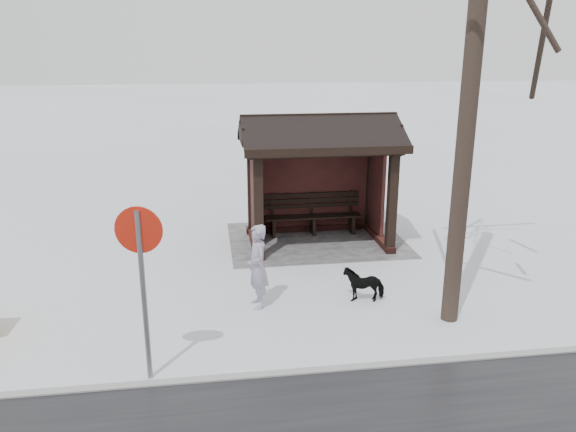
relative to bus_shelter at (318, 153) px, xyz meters
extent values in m
plane|color=silver|center=(0.00, 0.16, -2.17)|extent=(120.00, 120.00, 0.00)
cube|color=gray|center=(0.00, 5.66, -2.16)|extent=(120.00, 0.15, 0.06)
cube|color=gray|center=(0.00, -0.04, -2.16)|extent=(4.20, 3.20, 0.02)
cube|color=#3A1815|center=(0.00, -0.74, -2.09)|extent=(3.30, 0.22, 0.16)
cube|color=#3A1815|center=(-1.50, 0.16, -2.09)|extent=(0.22, 2.10, 0.16)
cube|color=#3A1815|center=(1.50, 0.16, -2.09)|extent=(0.22, 2.10, 0.16)
cube|color=black|center=(-1.50, 1.06, -1.02)|extent=(0.20, 0.20, 2.30)
cube|color=black|center=(1.50, 1.06, -1.02)|extent=(0.20, 0.20, 2.30)
cube|color=black|center=(-1.50, -0.74, -1.02)|extent=(0.20, 0.20, 2.30)
cube|color=black|center=(1.50, -0.74, -1.02)|extent=(0.20, 0.20, 2.30)
cube|color=black|center=(0.00, -0.74, -0.94)|extent=(2.80, 0.08, 2.14)
cube|color=black|center=(-1.50, -0.16, -0.94)|extent=(0.08, 1.17, 2.14)
cube|color=black|center=(1.50, -0.16, -0.94)|extent=(0.08, 1.17, 2.14)
cube|color=black|center=(0.00, 1.06, 0.19)|extent=(3.40, 0.20, 0.18)
cube|color=black|center=(0.00, -0.74, 0.19)|extent=(3.40, 0.20, 0.18)
cylinder|color=black|center=(-1.50, 4.36, 2.11)|extent=(0.29, 0.29, 8.55)
imported|color=#928CA4|center=(1.74, 3.38, -1.39)|extent=(0.47, 0.62, 1.55)
imported|color=black|center=(-0.24, 3.37, -1.85)|extent=(0.77, 0.41, 0.63)
cylinder|color=slate|center=(3.48, 5.46, -0.92)|extent=(0.08, 0.08, 2.49)
cylinder|color=red|center=(3.48, 5.44, 0.05)|extent=(0.64, 0.16, 0.65)
cylinder|color=white|center=(3.48, 5.42, 0.05)|extent=(0.49, 0.13, 0.50)
camera|label=1|loc=(2.53, 12.68, 2.38)|focal=35.00mm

